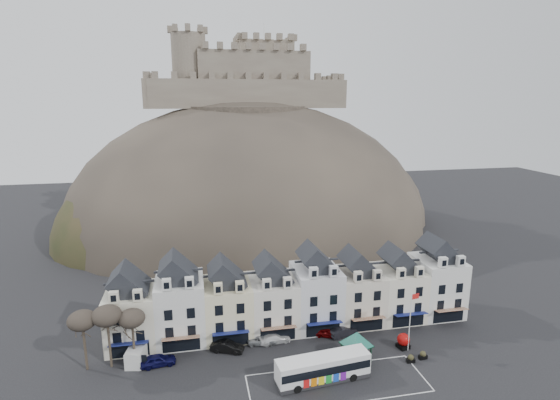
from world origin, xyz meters
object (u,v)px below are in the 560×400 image
at_px(car_navy, 158,360).
at_px(car_black, 227,347).
at_px(white_van, 138,353).
at_px(car_maroon, 327,332).
at_px(car_silver, 263,340).
at_px(bus_shelter, 357,339).
at_px(red_buoy, 403,341).
at_px(flagpole, 411,318).
at_px(bus, 323,367).
at_px(car_white, 274,338).
at_px(car_charcoal, 343,331).

height_order(car_navy, car_black, car_navy).
relative_size(white_van, car_maroon, 1.33).
relative_size(car_black, car_silver, 1.06).
relative_size(bus_shelter, white_van, 1.22).
xyz_separation_m(white_van, car_silver, (17.10, 0.74, -0.50)).
xyz_separation_m(red_buoy, car_black, (-24.44, 4.01, -0.36)).
distance_m(white_van, car_navy, 3.24).
distance_m(red_buoy, flagpole, 3.95).
bearing_deg(bus, car_black, 135.74).
bearing_deg(white_van, red_buoy, 3.65).
bearing_deg(white_van, car_white, 12.50).
height_order(bus, white_van, bus).
relative_size(red_buoy, car_black, 0.48).
relative_size(car_navy, car_maroon, 1.18).
xyz_separation_m(white_van, car_maroon, (26.71, 0.74, -0.45)).
distance_m(red_buoy, car_charcoal, 8.66).
bearing_deg(car_white, bus_shelter, -131.29).
relative_size(white_van, car_silver, 1.19).
xyz_separation_m(bus, flagpole, (13.74, 4.04, 3.13)).
xyz_separation_m(car_silver, car_maroon, (9.61, 0.00, 0.05)).
relative_size(flagpole, car_maroon, 2.24).
bearing_deg(bus_shelter, white_van, 147.68).
bearing_deg(car_navy, bus, -116.31).
relative_size(car_maroon, car_charcoal, 0.90).
height_order(flagpole, car_maroon, flagpole).
xyz_separation_m(car_navy, car_white, (16.07, 2.43, -0.10)).
bearing_deg(flagpole, car_silver, 163.57).
distance_m(bus_shelter, white_van, 29.35).
height_order(bus_shelter, flagpole, flagpole).
xyz_separation_m(bus_shelter, car_charcoal, (0.48, 6.42, -2.61)).
xyz_separation_m(red_buoy, car_maroon, (-9.63, 5.09, -0.46)).
bearing_deg(car_white, car_maroon, -96.75).
bearing_deg(car_white, flagpole, -114.92).
height_order(car_silver, car_maroon, car_maroon).
height_order(bus_shelter, car_charcoal, bus_shelter).
bearing_deg(bus_shelter, flagpole, -14.02).
height_order(bus, car_silver, bus).
relative_size(car_black, car_charcoal, 1.07).
relative_size(car_silver, car_maroon, 1.12).
distance_m(bus, car_black, 14.24).
xyz_separation_m(red_buoy, car_white, (-17.57, 5.01, -0.44)).
relative_size(white_van, car_charcoal, 1.19).
height_order(bus_shelter, car_black, bus_shelter).
distance_m(bus_shelter, flagpole, 8.38).
xyz_separation_m(red_buoy, white_van, (-36.34, 4.35, -0.01)).
xyz_separation_m(bus_shelter, car_white, (-9.87, 6.66, -2.63)).
relative_size(red_buoy, car_white, 0.46).
xyz_separation_m(flagpole, car_maroon, (-10.09, 5.81, -4.32)).
distance_m(bus, car_navy, 21.67).
bearing_deg(car_white, car_charcoal, -98.61).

